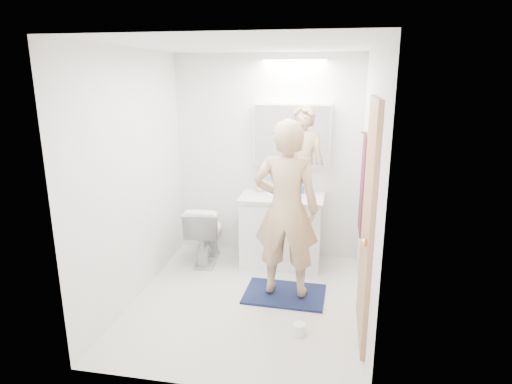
% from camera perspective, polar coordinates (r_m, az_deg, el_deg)
% --- Properties ---
extents(floor, '(2.50, 2.50, 0.00)m').
position_cam_1_polar(floor, '(4.40, -1.27, -14.13)').
color(floor, silver).
rests_on(floor, ground).
extents(ceiling, '(2.50, 2.50, 0.00)m').
position_cam_1_polar(ceiling, '(3.84, -1.49, 18.82)').
color(ceiling, white).
rests_on(ceiling, floor).
extents(wall_back, '(2.50, 0.00, 2.50)m').
position_cam_1_polar(wall_back, '(5.16, 1.48, 4.53)').
color(wall_back, white).
rests_on(wall_back, floor).
extents(wall_front, '(2.50, 0.00, 2.50)m').
position_cam_1_polar(wall_front, '(2.80, -6.63, -4.98)').
color(wall_front, white).
rests_on(wall_front, floor).
extents(wall_left, '(0.00, 2.50, 2.50)m').
position_cam_1_polar(wall_left, '(4.31, -15.84, 1.79)').
color(wall_left, white).
rests_on(wall_left, floor).
extents(wall_right, '(0.00, 2.50, 2.50)m').
position_cam_1_polar(wall_right, '(3.89, 14.71, 0.43)').
color(wall_right, white).
rests_on(wall_right, floor).
extents(vanity_cabinet, '(0.90, 0.55, 0.78)m').
position_cam_1_polar(vanity_cabinet, '(5.07, 3.38, -5.19)').
color(vanity_cabinet, white).
rests_on(vanity_cabinet, floor).
extents(countertop, '(0.95, 0.58, 0.04)m').
position_cam_1_polar(countertop, '(4.94, 3.45, -0.74)').
color(countertop, silver).
rests_on(countertop, vanity_cabinet).
extents(sink_basin, '(0.36, 0.36, 0.03)m').
position_cam_1_polar(sink_basin, '(4.96, 3.50, -0.25)').
color(sink_basin, white).
rests_on(sink_basin, countertop).
extents(faucet, '(0.02, 0.02, 0.16)m').
position_cam_1_polar(faucet, '(5.13, 3.77, 1.01)').
color(faucet, silver).
rests_on(faucet, countertop).
extents(medicine_cabinet, '(0.88, 0.14, 0.70)m').
position_cam_1_polar(medicine_cabinet, '(5.00, 4.79, 7.62)').
color(medicine_cabinet, white).
rests_on(medicine_cabinet, wall_back).
extents(mirror_panel, '(0.84, 0.01, 0.66)m').
position_cam_1_polar(mirror_panel, '(4.92, 4.70, 7.50)').
color(mirror_panel, silver).
rests_on(mirror_panel, medicine_cabinet).
extents(toilet, '(0.45, 0.72, 0.70)m').
position_cam_1_polar(toilet, '(5.16, -6.66, -5.37)').
color(toilet, white).
rests_on(toilet, floor).
extents(bath_rug, '(0.82, 0.58, 0.02)m').
position_cam_1_polar(bath_rug, '(4.50, 3.78, -13.29)').
color(bath_rug, '#152541').
rests_on(bath_rug, floor).
extents(person, '(0.64, 0.44, 1.73)m').
position_cam_1_polar(person, '(4.15, 4.00, -2.29)').
color(person, tan).
rests_on(person, bath_rug).
extents(door, '(0.04, 0.80, 2.00)m').
position_cam_1_polar(door, '(3.61, 14.54, -4.03)').
color(door, '#AD8056').
rests_on(door, wall_right).
extents(door_knob, '(0.06, 0.06, 0.06)m').
position_cam_1_polar(door_knob, '(3.34, 14.12, -6.49)').
color(door_knob, gold).
rests_on(door_knob, door).
extents(towel, '(0.02, 0.42, 1.00)m').
position_cam_1_polar(towel, '(4.44, 13.88, 0.99)').
color(towel, '#18123B').
rests_on(towel, wall_right).
extents(towel_hook, '(0.07, 0.02, 0.02)m').
position_cam_1_polar(towel_hook, '(4.35, 14.14, 7.66)').
color(towel_hook, silver).
rests_on(towel_hook, wall_right).
extents(soap_bottle_a, '(0.11, 0.11, 0.23)m').
position_cam_1_polar(soap_bottle_a, '(5.09, 0.47, 1.32)').
color(soap_bottle_a, '#CAB282').
rests_on(soap_bottle_a, countertop).
extents(soap_bottle_b, '(0.11, 0.11, 0.18)m').
position_cam_1_polar(soap_bottle_b, '(5.11, 1.92, 1.07)').
color(soap_bottle_b, '#5FA0CC').
rests_on(soap_bottle_b, countertop).
extents(toothbrush_cup, '(0.10, 0.10, 0.08)m').
position_cam_1_polar(toothbrush_cup, '(5.06, 5.97, 0.31)').
color(toothbrush_cup, '#3E58BC').
rests_on(toothbrush_cup, countertop).
extents(toilet_paper_roll, '(0.11, 0.11, 0.10)m').
position_cam_1_polar(toilet_paper_roll, '(3.90, 5.69, -17.56)').
color(toilet_paper_roll, white).
rests_on(toilet_paper_roll, floor).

